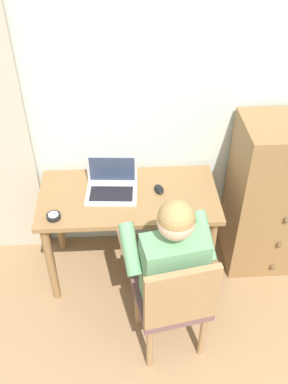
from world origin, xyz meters
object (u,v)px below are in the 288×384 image
(dresser, at_px, (275,197))
(person_seated, at_px, (167,257))
(desk, at_px, (129,207))
(desk_clock, at_px, (54,216))
(laptop, at_px, (112,185))
(chair, at_px, (174,301))
(computer_mouse, at_px, (159,189))

(dresser, distance_m, person_seated, 1.03)
(desk, xyz_separation_m, desk_clock, (-0.48, -0.20, 0.13))
(desk, bearing_deg, laptop, 157.89)
(chair, distance_m, laptop, 0.87)
(person_seated, xyz_separation_m, computer_mouse, (-0.01, 0.54, 0.08))
(dresser, bearing_deg, laptop, -178.29)
(desk, relative_size, person_seated, 1.01)
(computer_mouse, bearing_deg, person_seated, -100.87)
(desk, distance_m, chair, 0.75)
(person_seated, xyz_separation_m, laptop, (-0.32, 0.56, 0.12))
(laptop, xyz_separation_m, computer_mouse, (0.32, -0.02, -0.04))
(dresser, xyz_separation_m, computer_mouse, (-0.85, -0.05, 0.15))
(person_seated, bearing_deg, desk_clock, 156.02)
(desk, height_order, chair, chair)
(person_seated, relative_size, computer_mouse, 11.96)
(desk, relative_size, dresser, 1.00)
(dresser, height_order, desk_clock, dresser)
(chair, distance_m, person_seated, 0.26)
(dresser, height_order, chair, dresser)
(desk, height_order, person_seated, person_seated)
(chair, xyz_separation_m, computer_mouse, (-0.04, 0.72, 0.27))
(chair, bearing_deg, person_seated, 99.24)
(laptop, xyz_separation_m, desk_clock, (-0.37, -0.25, -0.04))
(laptop, bearing_deg, desk_clock, -145.90)
(person_seated, relative_size, laptop, 3.35)
(desk_clock, bearing_deg, desk, 23.19)
(desk_clock, bearing_deg, chair, -34.08)
(dresser, bearing_deg, desk, -175.71)
(laptop, relative_size, computer_mouse, 3.57)
(chair, height_order, person_seated, person_seated)
(chair, height_order, desk_clock, chair)
(chair, distance_m, desk_clock, 0.91)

